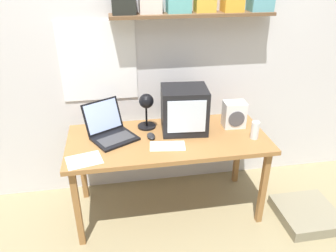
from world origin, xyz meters
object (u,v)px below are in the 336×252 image
(space_heater, at_px, (234,114))
(floor_cushion, at_px, (307,214))
(crt_monitor, at_px, (184,110))
(juice_glass, at_px, (255,131))
(computer_mouse, at_px, (151,136))
(corner_desk, at_px, (168,144))
(loose_paper_near_monitor, at_px, (84,160))
(open_notebook, at_px, (167,146))
(desk_lamp, at_px, (146,106))
(laptop, at_px, (109,129))

(space_heater, height_order, floor_cushion, space_heater)
(crt_monitor, relative_size, juice_glass, 2.71)
(juice_glass, distance_m, space_heater, 0.25)
(computer_mouse, bearing_deg, corner_desk, -6.79)
(corner_desk, bearing_deg, loose_paper_near_monitor, -160.31)
(space_heater, height_order, computer_mouse, space_heater)
(open_notebook, bearing_deg, space_heater, 21.40)
(desk_lamp, distance_m, juice_glass, 0.86)
(laptop, height_order, juice_glass, laptop)
(corner_desk, height_order, juice_glass, juice_glass)
(laptop, distance_m, space_heater, 1.01)
(computer_mouse, distance_m, open_notebook, 0.18)
(laptop, xyz_separation_m, space_heater, (1.01, 0.00, 0.04))
(space_heater, bearing_deg, loose_paper_near_monitor, -162.42)
(loose_paper_near_monitor, relative_size, open_notebook, 0.98)
(open_notebook, bearing_deg, loose_paper_near_monitor, -171.30)
(corner_desk, relative_size, computer_mouse, 14.24)
(crt_monitor, xyz_separation_m, computer_mouse, (-0.28, -0.09, -0.16))
(crt_monitor, bearing_deg, computer_mouse, -156.92)
(desk_lamp, bearing_deg, open_notebook, -64.37)
(computer_mouse, relative_size, loose_paper_near_monitor, 0.40)
(juice_glass, relative_size, open_notebook, 0.51)
(laptop, xyz_separation_m, computer_mouse, (0.31, -0.08, -0.05))
(space_heater, xyz_separation_m, computer_mouse, (-0.70, -0.08, -0.09))
(juice_glass, xyz_separation_m, open_notebook, (-0.68, -0.01, -0.06))
(crt_monitor, relative_size, computer_mouse, 3.48)
(corner_desk, height_order, crt_monitor, crt_monitor)
(corner_desk, height_order, computer_mouse, computer_mouse)
(loose_paper_near_monitor, height_order, floor_cushion, loose_paper_near_monitor)
(space_heater, distance_m, floor_cushion, 1.04)
(floor_cushion, bearing_deg, crt_monitor, 156.12)
(desk_lamp, xyz_separation_m, open_notebook, (0.12, -0.28, -0.21))
(space_heater, xyz_separation_m, open_notebook, (-0.59, -0.23, -0.11))
(loose_paper_near_monitor, bearing_deg, computer_mouse, 25.82)
(crt_monitor, relative_size, desk_lamp, 1.19)
(juice_glass, bearing_deg, open_notebook, -179.35)
(space_heater, distance_m, loose_paper_near_monitor, 1.24)
(computer_mouse, distance_m, loose_paper_near_monitor, 0.55)
(laptop, bearing_deg, loose_paper_near_monitor, -148.51)
(laptop, bearing_deg, open_notebook, -57.75)
(computer_mouse, xyz_separation_m, loose_paper_near_monitor, (-0.50, -0.24, -0.01))
(crt_monitor, xyz_separation_m, open_notebook, (-0.18, -0.24, -0.18))
(laptop, distance_m, computer_mouse, 0.33)
(desk_lamp, distance_m, loose_paper_near_monitor, 0.65)
(space_heater, bearing_deg, corner_desk, -167.61)
(space_heater, relative_size, computer_mouse, 1.97)
(desk_lamp, bearing_deg, laptop, -167.02)
(floor_cushion, bearing_deg, space_heater, 142.58)
(juice_glass, bearing_deg, floor_cushion, -23.26)
(desk_lamp, height_order, space_heater, desk_lamp)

